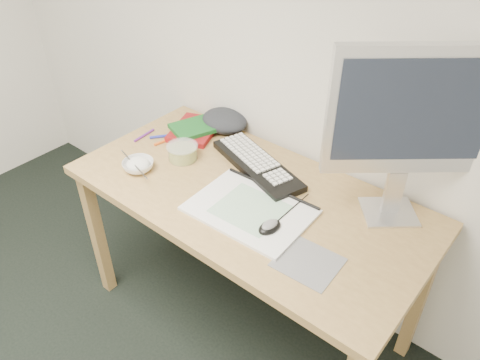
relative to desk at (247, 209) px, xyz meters
The scene contains 18 objects.
desk is the anchor object (origin of this frame).
mousepad 0.42m from the desk, 22.93° to the right, with size 0.19×0.18×0.00m, color slate.
sketchpad 0.14m from the desk, 46.93° to the right, with size 0.43×0.31×0.01m, color white.
keyboard 0.20m from the desk, 115.45° to the left, with size 0.47×0.15×0.03m, color black.
monitor 0.71m from the desk, 26.47° to the left, with size 0.43×0.38×0.63m.
mouse 0.25m from the desk, 31.69° to the right, with size 0.06×0.09×0.03m, color black.
rice_bowl 0.48m from the desk, 159.38° to the right, with size 0.13×0.13×0.04m, color white.
chopsticks 0.49m from the desk, 156.45° to the right, with size 0.02×0.02×0.24m, color #BDBDBF.
fruit_tub 0.38m from the desk, behind, with size 0.13×0.13×0.06m, color #D4C94B.
book_red 0.52m from the desk, 157.30° to the left, with size 0.19×0.25×0.02m, color maroon.
book_green 0.51m from the desk, 157.19° to the left, with size 0.16×0.21×0.02m, color #175E21.
cloth_lump 0.52m from the desk, 141.14° to the left, with size 0.19×0.16×0.08m, color #282A30.
pencil_pink 0.13m from the desk, 132.13° to the left, with size 0.01×0.01×0.17m, color pink.
pencil_tan 0.10m from the desk, 86.78° to the left, with size 0.01×0.01×0.17m, color tan.
pencil_black 0.19m from the desk, 25.39° to the left, with size 0.01×0.01×0.18m, color black.
marker_blue 0.56m from the desk, behind, with size 0.01×0.01×0.13m, color #212BB7.
marker_orange 0.52m from the desk, behind, with size 0.01×0.01×0.13m, color orange.
marker_purple 0.63m from the desk, behind, with size 0.01×0.01×0.12m, color #67268B.
Camera 1 is at (1.09, 0.32, 1.85)m, focal length 35.00 mm.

